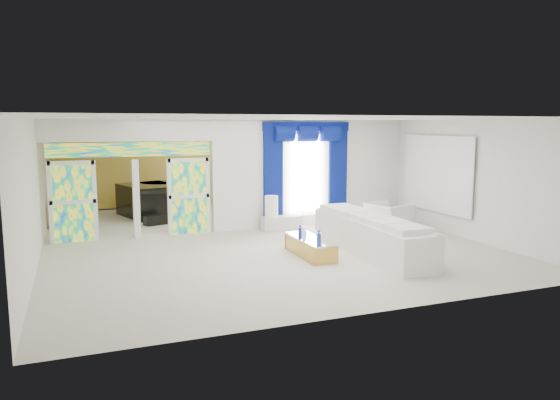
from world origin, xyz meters
name	(u,v)px	position (x,y,z in m)	size (l,w,h in m)	color
floor	(252,237)	(0.00, 0.00, 0.00)	(12.00, 12.00, 0.00)	#B7AF9E
dividing_wall	(312,173)	(2.15, 1.00, 1.50)	(5.70, 0.18, 3.00)	white
dividing_header	(130,130)	(-2.85, 1.00, 2.73)	(4.30, 0.18, 0.55)	white
stained_panel_left	(73,202)	(-4.28, 1.00, 1.00)	(0.95, 0.04, 2.00)	#994C3F
stained_panel_right	(189,196)	(-1.42, 1.00, 1.00)	(0.95, 0.04, 2.00)	#994C3F
stained_transom	(131,150)	(-2.85, 1.00, 2.25)	(4.00, 0.05, 0.35)	#994C3F
window_pane	(306,175)	(1.90, 0.90, 1.45)	(1.00, 0.02, 2.30)	white
blue_drape_left	(273,178)	(0.90, 0.87, 1.40)	(0.55, 0.10, 2.80)	#031345
blue_drape_right	(338,176)	(2.90, 0.87, 1.40)	(0.55, 0.10, 2.80)	#031345
blue_pelmet	(307,126)	(1.90, 0.87, 2.82)	(2.60, 0.12, 0.25)	#031345
wall_mirror	(437,174)	(4.94, -1.00, 1.55)	(0.04, 2.70, 1.90)	white
gold_curtains	(200,163)	(0.00, 5.90, 1.50)	(9.70, 0.12, 2.90)	#AC7F29
white_sofa	(370,237)	(1.91, -2.67, 0.38)	(0.86, 4.01, 0.76)	white
coffee_table	(310,247)	(0.56, -2.37, 0.19)	(0.57, 1.70, 0.38)	gold
console_table	(282,223)	(1.05, 0.60, 0.19)	(1.12, 0.35, 0.37)	silver
table_lamp	(271,206)	(0.75, 0.60, 0.66)	(0.36, 0.36, 0.58)	white
armchair	(388,216)	(3.86, -0.34, 0.35)	(1.09, 0.95, 0.71)	white
grand_piano	(150,200)	(-2.01, 4.20, 0.50)	(1.51, 1.97, 1.00)	black
piano_bench	(158,220)	(-2.01, 2.60, 0.14)	(0.82, 0.32, 0.27)	black
tv_console	(64,212)	(-4.54, 3.18, 0.42)	(0.57, 0.52, 0.83)	tan
chandelier	(142,132)	(-2.30, 3.40, 2.65)	(0.60, 0.60, 0.60)	gold
decanters	(312,236)	(0.56, -2.47, 0.46)	(0.21, 1.19, 0.24)	#163397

